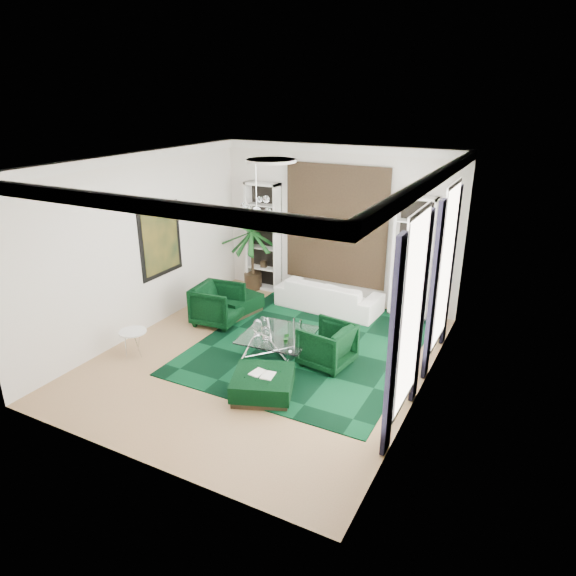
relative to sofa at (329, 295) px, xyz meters
The scene contains 30 objects.
floor 2.79m from the sofa, 93.23° to the right, with size 6.00×7.00×0.02m, color tan.
ceiling 4.42m from the sofa, 93.23° to the right, with size 6.00×7.00×0.02m, color white.
wall_back 1.72m from the sofa, 101.72° to the left, with size 6.00×0.02×3.80m, color white.
wall_front 6.46m from the sofa, 91.42° to the right, with size 6.00×0.02×3.80m, color white.
wall_left 4.47m from the sofa, 138.93° to the right, with size 0.02×7.00×3.80m, color white.
wall_right 4.26m from the sofa, 44.03° to the right, with size 0.02×7.00×3.80m, color white.
crown_molding 4.33m from the sofa, 93.23° to the right, with size 6.00×7.00×0.18m, color white, non-canonical shape.
ceiling_medallion 4.20m from the sofa, 93.63° to the right, with size 0.90×0.90×0.05m, color white.
tapestry 1.70m from the sofa, 102.53° to the left, with size 2.50×0.06×2.80m, color black.
shelving_left 2.41m from the sofa, 165.33° to the left, with size 0.90×0.38×2.80m, color white, non-canonical shape.
shelving_right 2.14m from the sofa, 17.08° to the left, with size 0.90×0.38×2.80m, color white, non-canonical shape.
painting 4.08m from the sofa, 145.37° to the right, with size 0.04×1.30×1.60m, color black.
window_near 4.88m from the sofa, 52.24° to the right, with size 0.03×1.10×2.90m, color white.
curtain_near_a 5.40m from the sofa, 57.76° to the right, with size 0.07×0.30×3.25m, color black.
curtain_near_b 4.22m from the sofa, 45.80° to the right, with size 0.07×0.30×3.25m, color black.
window_far 3.46m from the sofa, 23.95° to the right, with size 0.03×1.10×2.90m, color white.
curtain_far_a 3.69m from the sofa, 36.07° to the right, with size 0.07×0.30×3.25m, color black.
curtain_far_b 3.12m from the sofa, ahead, with size 0.07×0.30×3.25m, color black.
rug 1.95m from the sofa, 78.29° to the right, with size 4.20×5.00×0.02m, color black.
sofa is the anchor object (origin of this frame).
armchair_left 2.66m from the sofa, 135.40° to the right, with size 0.97×1.00×0.91m, color black.
armchair_right 2.69m from the sofa, 67.58° to the right, with size 0.89×0.92×0.83m, color black.
coffee_table 2.58m from the sofa, 89.62° to the right, with size 1.32×1.32×0.45m, color white, non-canonical shape.
ottoman_side 2.23m from the sofa, 148.40° to the right, with size 0.98×0.98×0.44m, color black.
ottoman_front 4.00m from the sofa, 83.09° to the right, with size 1.01×1.01×0.40m, color black.
book 4.00m from the sofa, 83.09° to the right, with size 0.42×0.28×0.03m, color white.
side_table 4.63m from the sofa, 122.75° to the right, with size 0.53×0.53×0.51m, color white.
palm 2.55m from the sofa, behind, with size 1.58×1.58×2.53m, color #164D1C, non-canonical shape.
chandelier 3.61m from the sofa, 98.93° to the right, with size 0.75×0.75×0.67m, color white, non-canonical shape.
table_plant 2.88m from the sofa, 83.07° to the right, with size 0.12×0.10×0.23m, color #164D1C.
Camera 1 is at (4.54, -7.78, 4.90)m, focal length 32.00 mm.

